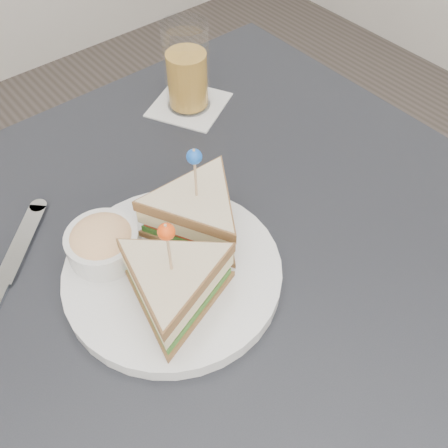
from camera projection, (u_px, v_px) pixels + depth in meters
ground_plane at (223, 448)px, 1.17m from camera, size 3.50×3.50×0.00m
table at (223, 294)px, 0.65m from camera, size 0.80×0.80×0.75m
plate_meal at (175, 253)px, 0.55m from camera, size 0.30×0.30×0.15m
cutlery_knife at (6, 277)px, 0.58m from camera, size 0.17×0.17×0.01m
drink_set at (187, 72)px, 0.74m from camera, size 0.14×0.14×0.14m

